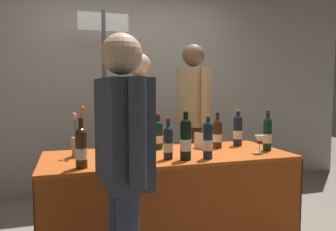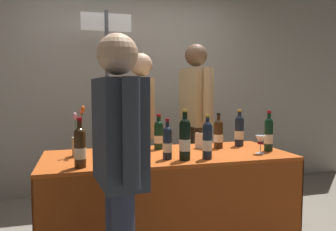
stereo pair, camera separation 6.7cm
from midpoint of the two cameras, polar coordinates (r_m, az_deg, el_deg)
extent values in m
cube|color=#9E998E|center=(4.09, -7.41, 5.14)|extent=(6.33, 0.12, 2.61)
cube|color=#B74C19|center=(2.52, -0.77, -7.11)|extent=(1.89, 0.78, 0.02)
cube|color=#963E14|center=(2.28, 2.11, -18.51)|extent=(1.89, 0.01, 0.74)
cube|color=#963E14|center=(2.97, -2.91, -12.92)|extent=(1.89, 0.01, 0.74)
cube|color=#963E14|center=(2.54, -22.46, -16.40)|extent=(0.01, 0.78, 0.74)
cube|color=#963E14|center=(3.01, 17.12, -12.90)|extent=(0.01, 0.78, 0.74)
cylinder|color=black|center=(2.27, 2.32, -4.73)|extent=(0.08, 0.08, 0.26)
sphere|color=black|center=(2.26, 2.33, -1.48)|extent=(0.08, 0.08, 0.08)
cylinder|color=black|center=(2.25, 2.33, -0.41)|extent=(0.03, 0.03, 0.08)
cylinder|color=#B7932D|center=(2.25, 2.34, 0.90)|extent=(0.04, 0.04, 0.02)
cylinder|color=beige|center=(2.28, 2.32, -5.25)|extent=(0.08, 0.08, 0.08)
cylinder|color=black|center=(2.69, -2.49, -3.90)|extent=(0.08, 0.08, 0.20)
sphere|color=black|center=(2.68, -2.50, -1.77)|extent=(0.08, 0.08, 0.08)
cylinder|color=black|center=(2.67, -2.50, -0.95)|extent=(0.03, 0.03, 0.08)
cylinder|color=maroon|center=(2.67, -2.51, 0.06)|extent=(0.04, 0.04, 0.02)
cylinder|color=beige|center=(2.69, -2.49, -4.24)|extent=(0.08, 0.08, 0.06)
cylinder|color=black|center=(2.74, 16.62, -3.54)|extent=(0.07, 0.07, 0.24)
sphere|color=black|center=(2.73, 16.68, -1.05)|extent=(0.07, 0.07, 0.07)
cylinder|color=black|center=(2.72, 16.70, -0.29)|extent=(0.03, 0.03, 0.07)
cylinder|color=maroon|center=(2.72, 16.72, 0.66)|extent=(0.03, 0.03, 0.02)
cylinder|color=beige|center=(2.74, 16.61, -3.93)|extent=(0.07, 0.07, 0.08)
cylinder|color=#38230F|center=(2.77, 8.11, -3.63)|extent=(0.08, 0.08, 0.21)
sphere|color=#38230F|center=(2.76, 8.13, -1.49)|extent=(0.08, 0.08, 0.08)
cylinder|color=#38230F|center=(2.75, 8.14, -0.69)|extent=(0.03, 0.03, 0.08)
cylinder|color=black|center=(2.75, 8.15, 0.29)|extent=(0.03, 0.03, 0.02)
cylinder|color=beige|center=(2.77, 8.10, -3.97)|extent=(0.08, 0.08, 0.07)
cylinder|color=#38230F|center=(2.13, -16.08, -6.08)|extent=(0.07, 0.07, 0.22)
sphere|color=#38230F|center=(2.11, -16.15, -3.10)|extent=(0.07, 0.07, 0.07)
cylinder|color=#38230F|center=(2.10, -16.17, -2.00)|extent=(0.03, 0.03, 0.08)
cylinder|color=maroon|center=(2.10, -16.21, -0.66)|extent=(0.03, 0.03, 0.02)
cylinder|color=beige|center=(2.13, -16.07, -6.55)|extent=(0.08, 0.08, 0.07)
cylinder|color=black|center=(2.30, -9.19, -5.09)|extent=(0.08, 0.08, 0.23)
sphere|color=black|center=(2.29, -9.22, -2.30)|extent=(0.07, 0.07, 0.07)
cylinder|color=black|center=(2.28, -9.24, -1.25)|extent=(0.03, 0.03, 0.08)
cylinder|color=maroon|center=(2.28, -9.25, 0.04)|extent=(0.04, 0.04, 0.02)
cylinder|color=beige|center=(2.31, -9.18, -5.53)|extent=(0.08, 0.08, 0.07)
cylinder|color=#192333|center=(2.30, -0.82, -5.32)|extent=(0.07, 0.07, 0.20)
sphere|color=#192333|center=(2.29, -0.82, -2.80)|extent=(0.07, 0.07, 0.07)
cylinder|color=#192333|center=(2.28, -0.83, -1.91)|extent=(0.03, 0.03, 0.07)
cylinder|color=maroon|center=(2.28, -0.83, -0.79)|extent=(0.03, 0.03, 0.02)
cylinder|color=beige|center=(2.31, -0.82, -5.72)|extent=(0.07, 0.07, 0.07)
cylinder|color=#192333|center=(2.91, 11.68, -2.99)|extent=(0.08, 0.08, 0.24)
sphere|color=#192333|center=(2.90, 11.72, -0.69)|extent=(0.08, 0.08, 0.08)
cylinder|color=#192333|center=(2.90, 11.73, 0.01)|extent=(0.03, 0.03, 0.07)
cylinder|color=#B7932D|center=(2.89, 11.74, 0.88)|extent=(0.04, 0.04, 0.02)
cylinder|color=beige|center=(2.92, 11.67, -3.36)|extent=(0.08, 0.08, 0.08)
cylinder|color=#192333|center=(2.33, 6.30, -4.80)|extent=(0.07, 0.07, 0.24)
sphere|color=#192333|center=(2.31, 6.32, -1.90)|extent=(0.07, 0.07, 0.07)
cylinder|color=#192333|center=(2.31, 6.33, -1.08)|extent=(0.03, 0.03, 0.07)
cylinder|color=#B7932D|center=(2.31, 6.34, -0.04)|extent=(0.03, 0.03, 0.02)
cylinder|color=beige|center=(2.33, 6.29, -5.26)|extent=(0.07, 0.07, 0.08)
cylinder|color=black|center=(2.48, -10.97, -4.45)|extent=(0.07, 0.07, 0.22)
sphere|color=black|center=(2.46, -11.01, -1.89)|extent=(0.07, 0.07, 0.07)
cylinder|color=black|center=(2.46, -11.02, -0.89)|extent=(0.03, 0.03, 0.09)
cylinder|color=black|center=(2.46, -11.04, 0.33)|extent=(0.04, 0.04, 0.02)
cylinder|color=beige|center=(2.48, -10.96, -4.86)|extent=(0.07, 0.07, 0.07)
cylinder|color=silver|center=(2.63, 15.28, -6.44)|extent=(0.07, 0.07, 0.00)
cylinder|color=silver|center=(2.63, 15.30, -5.72)|extent=(0.01, 0.01, 0.06)
cone|color=silver|center=(2.61, 15.33, -4.21)|extent=(0.08, 0.08, 0.07)
cylinder|color=#590C19|center=(2.62, 15.32, -4.66)|extent=(0.04, 0.04, 0.02)
cylinder|color=tan|center=(2.50, -16.53, -5.40)|extent=(0.09, 0.09, 0.14)
cylinder|color=#38722D|center=(2.50, -16.13, -2.24)|extent=(0.04, 0.02, 0.27)
ellipsoid|color=pink|center=(2.48, -15.84, 0.91)|extent=(0.03, 0.03, 0.05)
cylinder|color=#38722D|center=(2.48, -16.89, -2.76)|extent=(0.02, 0.03, 0.23)
ellipsoid|color=pink|center=(2.46, -17.10, -0.10)|extent=(0.03, 0.03, 0.05)
cylinder|color=#38722D|center=(2.48, -16.07, -2.41)|extent=(0.02, 0.05, 0.26)
ellipsoid|color=#E05B1E|center=(2.49, -15.95, 0.67)|extent=(0.03, 0.03, 0.05)
cylinder|color=#38722D|center=(2.47, -16.18, -2.20)|extent=(0.05, 0.04, 0.28)
ellipsoid|color=#E05B1E|center=(2.44, -15.74, 1.09)|extent=(0.03, 0.03, 0.05)
cylinder|color=#38722D|center=(2.50, -16.53, -3.05)|extent=(0.04, 0.02, 0.20)
ellipsoid|color=red|center=(2.48, -16.20, -0.74)|extent=(0.03, 0.03, 0.05)
cube|color=silver|center=(2.72, 5.17, -4.52)|extent=(0.08, 0.11, 0.14)
cylinder|color=#4C4233|center=(3.33, -5.78, -10.41)|extent=(0.12, 0.12, 0.81)
cylinder|color=#4C4233|center=(3.18, -5.46, -11.15)|extent=(0.12, 0.12, 0.81)
cube|color=tan|center=(3.14, -5.73, 1.46)|extent=(0.24, 0.42, 0.57)
sphere|color=tan|center=(3.15, -5.79, 9.01)|extent=(0.22, 0.22, 0.22)
cylinder|color=tan|center=(3.39, -6.20, 2.08)|extent=(0.08, 0.08, 0.53)
cylinder|color=tan|center=(2.90, -5.18, 1.65)|extent=(0.08, 0.08, 0.53)
cylinder|color=#4C4233|center=(3.65, 3.30, -8.52)|extent=(0.12, 0.12, 0.88)
cylinder|color=#4C4233|center=(3.51, 4.51, -9.04)|extent=(0.12, 0.12, 0.88)
cube|color=tan|center=(3.48, 3.96, 3.29)|extent=(0.26, 0.43, 0.62)
sphere|color=brown|center=(3.50, 4.00, 10.65)|extent=(0.24, 0.24, 0.24)
cylinder|color=tan|center=(3.70, 2.13, 3.76)|extent=(0.08, 0.08, 0.57)
cylinder|color=tan|center=(3.27, 6.04, 3.62)|extent=(0.08, 0.08, 0.57)
cube|color=#2D333D|center=(1.69, -9.26, -2.81)|extent=(0.25, 0.45, 0.55)
sphere|color=tan|center=(1.68, -9.44, 10.76)|extent=(0.21, 0.21, 0.21)
cylinder|color=#2D333D|center=(1.43, -6.76, -3.20)|extent=(0.08, 0.08, 0.51)
cylinder|color=#2D333D|center=(1.93, -11.12, -1.23)|extent=(0.08, 0.08, 0.51)
cylinder|color=#47474C|center=(3.59, -11.74, 1.25)|extent=(0.04, 0.04, 2.12)
cube|color=silver|center=(3.66, -11.99, 16.02)|extent=(0.54, 0.02, 0.19)
camera|label=1|loc=(0.03, -90.78, -0.06)|focal=34.18mm
camera|label=2|loc=(0.03, 89.22, 0.06)|focal=34.18mm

